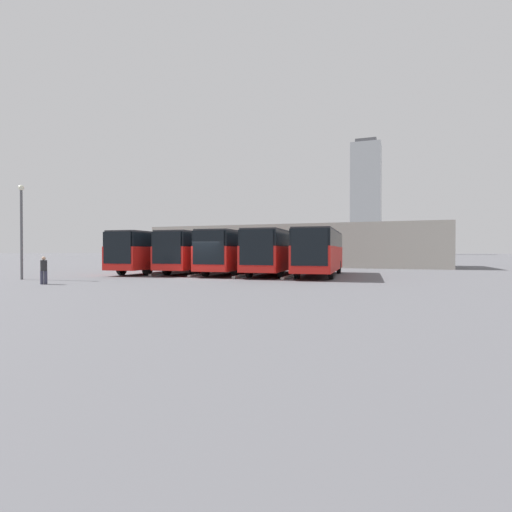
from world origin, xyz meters
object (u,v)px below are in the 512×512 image
(bus_3, at_px, (199,251))
(lamppost, at_px, (21,224))
(bus_1, at_px, (276,251))
(bus_2, at_px, (236,251))
(bus_4, at_px, (158,251))
(pedestrian, at_px, (44,269))
(bus_0, at_px, (320,251))

(bus_3, bearing_deg, lamppost, 52.21)
(bus_1, bearing_deg, bus_2, -6.24)
(lamppost, bearing_deg, bus_4, -110.63)
(bus_2, relative_size, lamppost, 1.89)
(bus_4, xyz_separation_m, lamppost, (3.72, 9.89, 1.76))
(bus_4, height_order, pedestrian, bus_4)
(bus_1, distance_m, pedestrian, 16.02)
(bus_2, height_order, lamppost, lamppost)
(bus_4, bearing_deg, bus_1, 178.75)
(bus_3, distance_m, bus_4, 3.60)
(bus_4, bearing_deg, lamppost, 65.03)
(bus_4, bearing_deg, bus_3, -168.47)
(bus_3, bearing_deg, bus_4, 11.53)
(bus_0, distance_m, bus_3, 10.39)
(bus_0, distance_m, bus_4, 13.85)
(bus_1, xyz_separation_m, bus_3, (6.92, -0.42, 0.00))
(bus_2, height_order, pedestrian, bus_2)
(bus_1, height_order, pedestrian, bus_1)
(bus_3, bearing_deg, pedestrian, 74.28)
(bus_4, distance_m, pedestrian, 12.31)
(bus_2, bearing_deg, lamppost, 40.45)
(bus_2, distance_m, pedestrian, 14.33)
(bus_0, relative_size, bus_3, 1.00)
(bus_0, height_order, lamppost, lamppost)
(bus_0, height_order, bus_1, same)
(bus_3, relative_size, bus_4, 1.00)
(bus_2, distance_m, lamppost, 15.10)
(bus_4, distance_m, lamppost, 10.71)
(bus_3, distance_m, lamppost, 13.15)
(bus_0, xyz_separation_m, bus_4, (13.84, 0.47, 0.00))
(bus_0, height_order, pedestrian, bus_0)
(bus_4, height_order, lamppost, lamppost)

